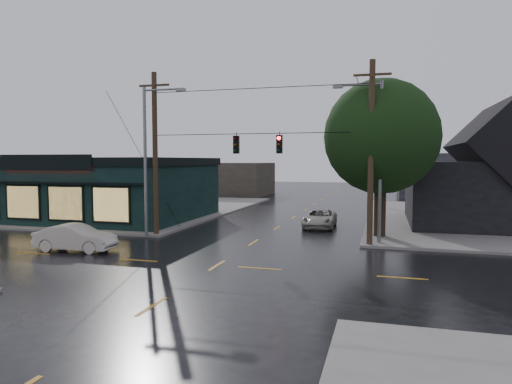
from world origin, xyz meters
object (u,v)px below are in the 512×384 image
(corner_tree, at_px, (381,137))
(sedan_cream, at_px, (76,238))
(utility_pole_ne, at_px, (369,247))
(suv_silver, at_px, (320,218))
(utility_pole_nw, at_px, (156,236))

(corner_tree, bearing_deg, sedan_cream, -151.27)
(utility_pole_ne, xyz_separation_m, suv_silver, (-3.64, 6.54, 0.64))
(sedan_cream, distance_m, suv_silver, 16.35)
(utility_pole_ne, bearing_deg, suv_silver, 119.07)
(utility_pole_nw, xyz_separation_m, suv_silver, (9.36, 6.54, 0.64))
(utility_pole_ne, xyz_separation_m, sedan_cream, (-14.81, -5.40, 0.70))
(sedan_cream, bearing_deg, utility_pole_ne, -74.06)
(utility_pole_nw, height_order, utility_pole_ne, same)
(utility_pole_nw, distance_m, sedan_cream, 5.74)
(corner_tree, relative_size, utility_pole_nw, 0.94)
(corner_tree, distance_m, utility_pole_nw, 15.14)
(utility_pole_ne, distance_m, suv_silver, 7.51)
(utility_pole_nw, bearing_deg, suv_silver, 34.93)
(utility_pole_nw, relative_size, sedan_cream, 2.39)
(suv_silver, bearing_deg, utility_pole_nw, -146.28)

